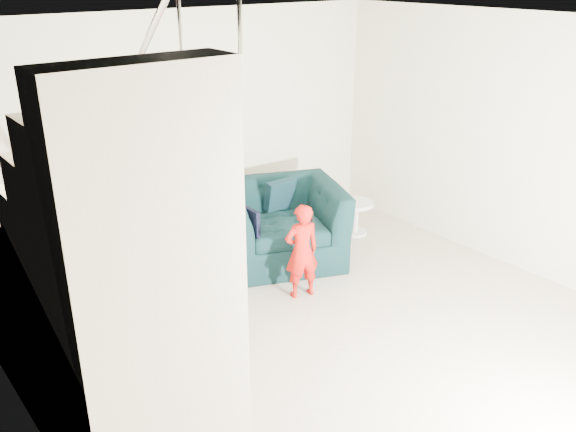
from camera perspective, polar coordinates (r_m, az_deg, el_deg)
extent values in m
plane|color=tan|center=(5.45, 6.79, -12.52)|extent=(5.50, 5.50, 0.00)
plane|color=silver|center=(4.49, 8.42, 17.01)|extent=(5.50, 5.50, 0.00)
plane|color=beige|center=(6.90, -9.09, 7.42)|extent=(5.00, 0.00, 5.00)
plane|color=beige|center=(3.62, -21.78, -8.38)|extent=(0.00, 5.50, 5.50)
plane|color=beige|center=(6.75, 22.65, 5.62)|extent=(0.00, 5.50, 5.50)
imported|color=black|center=(6.80, -0.72, -0.72)|extent=(1.67, 1.59, 0.86)
imported|color=#A50511|center=(6.02, 1.29, -3.31)|extent=(0.41, 0.32, 0.99)
cylinder|color=silver|center=(7.51, 6.43, 1.17)|extent=(0.42, 0.42, 0.04)
cylinder|color=silver|center=(7.59, 6.36, -0.31)|extent=(0.06, 0.06, 0.38)
cylinder|color=silver|center=(7.65, 6.30, -1.51)|extent=(0.29, 0.29, 0.03)
cube|color=#ADA089|center=(6.31, -22.54, -7.53)|extent=(1.00, 0.30, 0.27)
cube|color=#ADA089|center=(5.99, -21.87, -7.60)|extent=(1.00, 0.30, 0.54)
cube|color=#ADA089|center=(5.67, -21.13, -7.68)|extent=(1.00, 0.30, 0.81)
cube|color=#ADA089|center=(5.35, -20.29, -7.76)|extent=(1.00, 0.30, 1.08)
cube|color=#ADA089|center=(5.04, -19.35, -7.85)|extent=(1.00, 0.30, 1.35)
cube|color=#ADA089|center=(4.72, -18.29, -7.96)|extent=(1.00, 0.30, 1.62)
cube|color=#ADA089|center=(4.40, -17.07, -8.07)|extent=(1.00, 0.30, 1.89)
cube|color=#ADA089|center=(4.09, -15.66, -8.20)|extent=(1.00, 0.30, 2.16)
cube|color=#ADA089|center=(3.78, -14.02, -8.34)|extent=(1.00, 0.30, 2.43)
cube|color=#ADA089|center=(3.48, -12.09, -8.50)|extent=(1.00, 0.30, 2.70)
cylinder|color=silver|center=(4.52, -15.26, 10.73)|extent=(0.04, 3.03, 2.73)
cylinder|color=silver|center=(6.40, -19.19, -2.92)|extent=(0.04, 0.04, 1.00)
cube|color=black|center=(6.97, -0.77, 2.02)|extent=(0.36, 0.17, 0.36)
cube|color=black|center=(6.39, -3.97, -1.25)|extent=(0.05, 0.46, 0.52)
cube|color=black|center=(5.90, 2.17, 0.02)|extent=(0.02, 0.05, 0.10)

